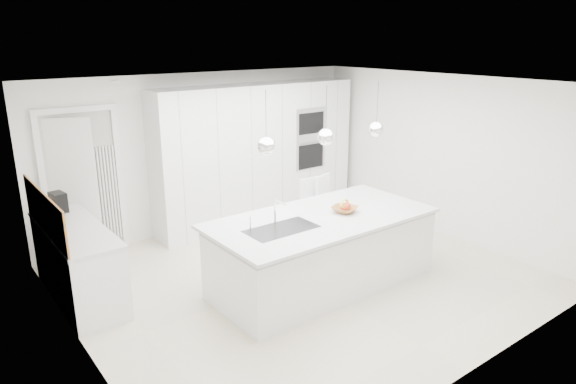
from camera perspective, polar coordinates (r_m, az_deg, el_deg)
floor at (r=6.82m, az=1.55°, el=-9.46°), size 5.50×5.50×0.00m
wall_back at (r=8.40m, az=-9.15°, el=4.47°), size 5.50×0.00×5.50m
wall_left at (r=5.19m, az=-22.82°, el=-4.56°), size 0.00×5.00×5.00m
ceiling at (r=6.13m, az=1.73°, el=11.94°), size 5.50×5.50×0.00m
tall_cabinets at (r=8.57m, az=-3.45°, el=4.22°), size 3.60×0.60×2.30m
oven_stack at (r=8.81m, az=2.55°, el=5.92°), size 0.62×0.04×1.05m
doorway_frame at (r=7.73m, az=-21.76°, el=0.65°), size 1.11×0.08×2.13m
hallway_door at (r=7.63m, az=-23.43°, el=0.10°), size 0.76×0.38×2.00m
radiator at (r=7.85m, az=-19.37°, el=-0.18°), size 0.32×0.04×1.40m
left_base_cabinets at (r=6.64m, az=-22.26°, el=-7.48°), size 0.60×1.80×0.86m
left_worktop at (r=6.48m, az=-22.70°, el=-3.84°), size 0.62×1.82×0.04m
oak_backsplash at (r=6.34m, az=-25.47°, el=-2.05°), size 0.02×1.80×0.50m
island_base at (r=6.49m, az=3.94°, el=-6.75°), size 2.80×1.20×0.86m
island_worktop at (r=6.36m, az=3.72°, el=-2.89°), size 2.84×1.40×0.04m
island_sink at (r=5.96m, az=-0.72°, el=-4.85°), size 0.84×0.44×0.18m
island_tap at (r=6.06m, az=-1.47°, el=-2.17°), size 0.02×0.02×0.30m
pendant_left at (r=5.54m, az=-2.43°, el=5.11°), size 0.20×0.20×0.20m
pendant_mid at (r=6.05m, az=4.22°, el=6.10°), size 0.20×0.20×0.20m
pendant_right at (r=6.64m, az=9.78°, el=6.87°), size 0.20×0.20×0.20m
fruit_bowl at (r=6.51m, az=6.30°, el=-1.93°), size 0.39×0.39×0.08m
espresso_machine at (r=7.08m, az=-24.16°, el=-1.04°), size 0.19×0.26×0.26m
bar_stool_left at (r=7.57m, az=2.97°, el=-2.50°), size 0.37×0.49×1.04m
bar_stool_right at (r=7.62m, az=4.50°, el=-2.27°), size 0.47×0.57×1.07m
apple_a at (r=6.56m, az=6.59°, el=-1.50°), size 0.08×0.08×0.08m
apple_b at (r=6.48m, az=6.38°, el=-1.71°), size 0.09×0.09×0.09m
apple_c at (r=6.46m, az=6.14°, el=-1.84°), size 0.07×0.07×0.07m
banana_bunch at (r=6.49m, az=6.29°, el=-1.28°), size 0.24×0.17×0.21m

